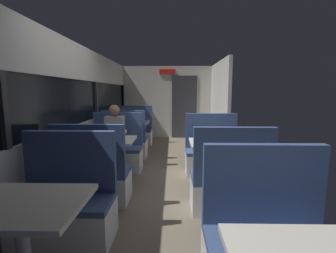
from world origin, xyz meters
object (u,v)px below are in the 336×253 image
Objects in this scene: dining_table_mid_window at (107,145)px; seated_passenger at (116,143)px; bench_mid_window_facing_end at (93,179)px; bench_rear_aisle_facing_entry at (212,156)px; dining_table_near_window at (20,215)px; dining_table_far_window at (130,126)px; bench_far_window_facing_end at (125,144)px; bench_near_window_facing_entry at (66,209)px; dining_table_rear_aisle at (220,149)px; bench_far_window_facing_entry at (135,133)px; bench_mid_window_facing_entry at (117,153)px; bench_rear_aisle_facing_end at (229,186)px; bench_front_aisle_facing_entry at (268,250)px.

seated_passenger is (0.00, 0.63, -0.10)m from dining_table_mid_window.
bench_mid_window_facing_end is 1.00× the size of bench_rear_aisle_facing_entry.
dining_table_near_window is 4.49m from dining_table_far_window.
bench_far_window_facing_end is at bearing -90.00° from dining_table_far_window.
bench_far_window_facing_end reaches higher than dining_table_near_window.
bench_mid_window_facing_end is at bearing 90.00° from bench_near_window_facing_entry.
dining_table_near_window is at bearing -131.23° from dining_table_rear_aisle.
dining_table_near_window is 0.82× the size of bench_far_window_facing_entry.
dining_table_mid_window is at bearing -90.00° from bench_mid_window_facing_entry.
bench_mid_window_facing_entry is 2.24m from bench_far_window_facing_entry.
dining_table_rear_aisle is at bearing -53.77° from dining_table_far_window.
dining_table_rear_aisle is at bearing 90.00° from bench_rear_aisle_facing_end.
dining_table_rear_aisle is (1.79, -3.14, 0.31)m from bench_far_window_facing_entry.
bench_rear_aisle_facing_entry reaches higher than dining_table_mid_window.
dining_table_mid_window is at bearing -90.00° from bench_far_window_facing_entry.
bench_mid_window_facing_end is 1.00× the size of bench_front_aisle_facing_entry.
dining_table_mid_window is 2.81m from bench_front_aisle_facing_entry.
bench_far_window_facing_entry is 1.22× the size of dining_table_rear_aisle.
bench_mid_window_facing_end is 1.00× the size of bench_far_window_facing_entry.
bench_near_window_facing_entry is 1.57m from dining_table_mid_window.
bench_near_window_facing_entry is at bearing -90.00° from bench_mid_window_facing_end.
bench_far_window_facing_entry is at bearing 109.39° from bench_front_aisle_facing_entry.
seated_passenger is (0.00, 1.33, 0.21)m from bench_mid_window_facing_end.
bench_far_window_facing_end is 1.00× the size of bench_rear_aisle_facing_entry.
bench_mid_window_facing_entry is 1.00× the size of bench_rear_aisle_facing_end.
bench_near_window_facing_entry is 4.49m from bench_far_window_facing_entry.
bench_near_window_facing_entry is 3.80m from dining_table_far_window.
bench_rear_aisle_facing_end is at bearing -90.00° from bench_rear_aisle_facing_entry.
bench_mid_window_facing_end is 2.96m from dining_table_far_window.
bench_far_window_facing_end is at bearing 90.00° from bench_near_window_facing_entry.
bench_rear_aisle_facing_end is at bearing -65.02° from bench_far_window_facing_entry.
bench_front_aisle_facing_entry is (1.79, -1.44, 0.00)m from bench_mid_window_facing_end.
bench_mid_window_facing_end is 1.88m from dining_table_rear_aisle.
dining_table_rear_aisle is (1.79, 0.50, 0.31)m from bench_mid_window_facing_end.
bench_far_window_facing_entry and bench_rear_aisle_facing_end have the same top height.
dining_table_near_window is at bearing -90.00° from seated_passenger.
seated_passenger reaches higher than bench_front_aisle_facing_entry.
bench_near_window_facing_entry is 2.26m from dining_table_rear_aisle.
dining_table_mid_window is 0.82× the size of bench_front_aisle_facing_entry.
bench_near_window_facing_entry is at bearing -90.00° from bench_mid_window_facing_entry.
bench_front_aisle_facing_entry is at bearing -50.13° from dining_table_mid_window.
dining_table_mid_window is 0.82× the size of bench_far_window_facing_end.
bench_far_window_facing_entry and bench_rear_aisle_facing_entry have the same top height.
dining_table_far_window is at bearing 90.00° from seated_passenger.
bench_front_aisle_facing_entry is (1.79, -5.09, 0.00)m from bench_far_window_facing_entry.
dining_table_near_window is 1.82m from bench_front_aisle_facing_entry.
bench_mid_window_facing_end is 1.00× the size of bench_mid_window_facing_entry.
bench_near_window_facing_entry is at bearing -143.12° from dining_table_rear_aisle.
dining_table_far_window is at bearing 119.67° from bench_rear_aisle_facing_end.
bench_near_window_facing_entry is 1.00× the size of bench_rear_aisle_facing_entry.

